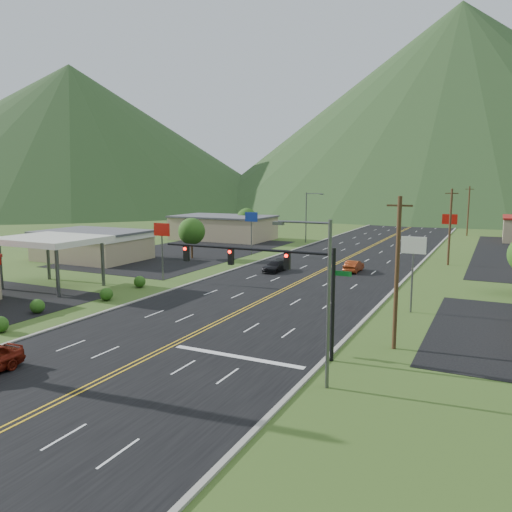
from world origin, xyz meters
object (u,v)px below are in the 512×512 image
at_px(traffic_signal, 272,270).
at_px(streetlight_east, 323,292).
at_px(car_dark_mid, 275,267).
at_px(streetlight_west, 308,214).
at_px(gas_canopy, 51,241).
at_px(car_red_far, 354,266).

distance_m(traffic_signal, streetlight_east, 6.17).
bearing_deg(car_dark_mid, streetlight_east, -60.19).
xyz_separation_m(streetlight_west, car_dark_mid, (6.73, -29.59, -4.52)).
bearing_deg(gas_canopy, streetlight_west, 77.87).
bearing_deg(gas_canopy, car_red_far, 41.14).
distance_m(traffic_signal, streetlight_west, 58.88).
xyz_separation_m(streetlight_west, car_red_far, (15.37, -25.56, -4.48)).
height_order(car_dark_mid, car_red_far, car_red_far).
height_order(streetlight_west, car_dark_mid, streetlight_west).
height_order(streetlight_east, car_red_far, streetlight_east).
bearing_deg(car_red_far, car_dark_mid, 25.54).
bearing_deg(traffic_signal, streetlight_west, 107.97).
bearing_deg(gas_canopy, car_dark_mid, 47.19).
bearing_deg(streetlight_east, gas_canopy, 160.12).
bearing_deg(car_dark_mid, car_red_far, 26.91).
bearing_deg(streetlight_west, gas_canopy, -102.13).
xyz_separation_m(traffic_signal, streetlight_east, (4.70, -4.00, -0.15)).
xyz_separation_m(traffic_signal, gas_canopy, (-28.48, 8.00, -0.46)).
height_order(traffic_signal, gas_canopy, traffic_signal).
relative_size(gas_canopy, car_red_far, 2.34).
relative_size(streetlight_east, car_dark_mid, 1.99).
height_order(streetlight_east, gas_canopy, streetlight_east).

